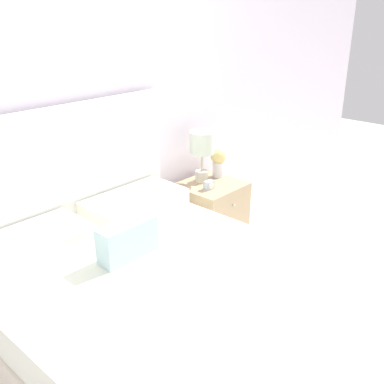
{
  "coord_description": "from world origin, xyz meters",
  "views": [
    {
      "loc": [
        -1.34,
        -2.32,
        1.79
      ],
      "look_at": [
        0.57,
        -0.57,
        0.71
      ],
      "focal_mm": 42.0,
      "sensor_mm": 36.0,
      "label": 1
    }
  ],
  "objects_px": {
    "bed": "(171,316)",
    "flower_vase": "(218,161)",
    "table_lamp": "(202,147)",
    "alarm_clock": "(209,185)",
    "nightstand": "(210,214)"
  },
  "relations": [
    {
      "from": "bed",
      "to": "flower_vase",
      "type": "distance_m",
      "value": 1.57
    },
    {
      "from": "table_lamp",
      "to": "alarm_clock",
      "type": "distance_m",
      "value": 0.3
    },
    {
      "from": "nightstand",
      "to": "table_lamp",
      "type": "xyz_separation_m",
      "value": [
        -0.0,
        0.09,
        0.54
      ]
    },
    {
      "from": "flower_vase",
      "to": "alarm_clock",
      "type": "distance_m",
      "value": 0.3
    },
    {
      "from": "flower_vase",
      "to": "alarm_clock",
      "type": "xyz_separation_m",
      "value": [
        -0.26,
        -0.12,
        -0.1
      ]
    },
    {
      "from": "bed",
      "to": "table_lamp",
      "type": "bearing_deg",
      "value": 34.86
    },
    {
      "from": "nightstand",
      "to": "flower_vase",
      "type": "bearing_deg",
      "value": 21.83
    },
    {
      "from": "bed",
      "to": "table_lamp",
      "type": "height_order",
      "value": "bed"
    },
    {
      "from": "bed",
      "to": "nightstand",
      "type": "distance_m",
      "value": 1.35
    },
    {
      "from": "nightstand",
      "to": "table_lamp",
      "type": "relative_size",
      "value": 1.27
    },
    {
      "from": "bed",
      "to": "table_lamp",
      "type": "distance_m",
      "value": 1.48
    },
    {
      "from": "flower_vase",
      "to": "nightstand",
      "type": "bearing_deg",
      "value": -158.17
    },
    {
      "from": "table_lamp",
      "to": "alarm_clock",
      "type": "bearing_deg",
      "value": -119.5
    },
    {
      "from": "table_lamp",
      "to": "bed",
      "type": "bearing_deg",
      "value": -145.14
    },
    {
      "from": "table_lamp",
      "to": "nightstand",
      "type": "bearing_deg",
      "value": -87.67
    }
  ]
}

